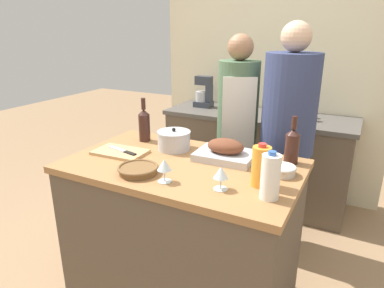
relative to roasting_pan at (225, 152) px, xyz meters
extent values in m
cube|color=brown|center=(-0.20, -0.17, -0.54)|extent=(1.31, 0.80, 0.90)
cube|color=#A37042|center=(-0.20, -0.17, -0.07)|extent=(1.35, 0.82, 0.04)
cube|color=brown|center=(-0.20, 1.34, -0.56)|extent=(1.74, 0.58, 0.86)
cube|color=#56514C|center=(-0.20, 1.34, -0.11)|extent=(1.79, 0.60, 0.04)
cube|color=beige|center=(-0.20, 1.69, 0.29)|extent=(2.29, 0.10, 2.55)
cube|color=#BCBCC1|center=(0.00, 0.00, -0.03)|extent=(0.35, 0.26, 0.04)
ellipsoid|color=brown|center=(0.00, 0.00, 0.03)|extent=(0.23, 0.16, 0.09)
cylinder|color=brown|center=(-0.34, -0.41, -0.03)|extent=(0.20, 0.20, 0.03)
torus|color=brown|center=(-0.34, -0.41, -0.01)|extent=(0.22, 0.22, 0.02)
cube|color=tan|center=(-0.62, -0.21, -0.04)|extent=(0.33, 0.22, 0.02)
cylinder|color=#B7B7BC|center=(-0.36, 0.01, 0.01)|extent=(0.21, 0.21, 0.11)
cylinder|color=#B7B7BC|center=(-0.36, 0.01, 0.07)|extent=(0.22, 0.22, 0.01)
sphere|color=black|center=(-0.36, 0.01, 0.08)|extent=(0.02, 0.02, 0.02)
cylinder|color=beige|center=(0.36, -0.07, -0.03)|extent=(0.14, 0.14, 0.04)
torus|color=beige|center=(0.36, -0.07, -0.01)|extent=(0.15, 0.15, 0.02)
cylinder|color=orange|center=(0.29, -0.25, 0.05)|extent=(0.09, 0.09, 0.20)
cylinder|color=red|center=(0.29, -0.25, 0.16)|extent=(0.04, 0.04, 0.02)
cylinder|color=white|center=(0.37, -0.36, 0.06)|extent=(0.09, 0.09, 0.21)
cylinder|color=#3360B2|center=(0.37, -0.36, 0.17)|extent=(0.04, 0.04, 0.02)
cylinder|color=#381E19|center=(-0.63, 0.07, 0.04)|extent=(0.08, 0.08, 0.19)
cone|color=#381E19|center=(-0.63, 0.07, 0.16)|extent=(0.08, 0.08, 0.04)
cylinder|color=#381E19|center=(-0.63, 0.07, 0.21)|extent=(0.03, 0.03, 0.08)
cylinder|color=#381E19|center=(0.36, 0.12, 0.04)|extent=(0.08, 0.08, 0.17)
cone|color=#381E19|center=(0.36, 0.12, 0.14)|extent=(0.08, 0.08, 0.03)
cylinder|color=#381E19|center=(0.36, 0.12, 0.20)|extent=(0.03, 0.03, 0.07)
cylinder|color=silver|center=(0.13, -0.38, -0.05)|extent=(0.07, 0.07, 0.00)
cylinder|color=silver|center=(0.13, -0.38, -0.02)|extent=(0.01, 0.01, 0.06)
cone|color=silver|center=(0.13, -0.38, 0.04)|extent=(0.07, 0.07, 0.06)
cylinder|color=silver|center=(-0.16, -0.44, -0.05)|extent=(0.07, 0.07, 0.00)
cylinder|color=silver|center=(-0.16, -0.44, -0.01)|extent=(0.01, 0.01, 0.06)
cone|color=silver|center=(-0.16, -0.44, 0.05)|extent=(0.07, 0.07, 0.06)
cube|color=#B7B7BC|center=(-0.65, -0.20, -0.03)|extent=(0.15, 0.06, 0.01)
cube|color=black|center=(-0.53, -0.23, -0.03)|extent=(0.10, 0.05, 0.01)
cube|color=#333842|center=(-0.80, 1.38, -0.06)|extent=(0.18, 0.14, 0.06)
cylinder|color=#B7B7BC|center=(-0.83, 1.38, 0.02)|extent=(0.13, 0.13, 0.10)
cube|color=#333842|center=(-0.74, 1.38, 0.06)|extent=(0.05, 0.08, 0.17)
cube|color=#333842|center=(-0.80, 1.38, 0.19)|extent=(0.17, 0.08, 0.09)
cylinder|color=#B28E2D|center=(-0.50, 1.22, -0.03)|extent=(0.07, 0.07, 0.11)
cylinder|color=black|center=(-0.50, 1.22, 0.04)|extent=(0.03, 0.03, 0.02)
cylinder|color=maroon|center=(0.26, 1.31, -0.03)|extent=(0.06, 0.06, 0.12)
cylinder|color=black|center=(0.26, 1.31, 0.04)|extent=(0.03, 0.03, 0.02)
cylinder|color=#332D28|center=(0.23, 1.42, -0.02)|extent=(0.06, 0.06, 0.13)
cylinder|color=black|center=(0.23, 1.42, 0.05)|extent=(0.02, 0.02, 0.02)
cube|color=beige|center=(-0.17, 0.66, -0.59)|extent=(0.30, 0.25, 0.79)
cylinder|color=#4C6B4C|center=(-0.17, 0.66, 0.14)|extent=(0.31, 0.31, 0.66)
sphere|color=#996B4C|center=(-0.17, 0.66, 0.56)|extent=(0.19, 0.19, 0.19)
cube|color=silver|center=(-0.11, 0.53, -0.05)|extent=(0.23, 0.11, 0.84)
cube|color=beige|center=(0.23, 0.59, -0.57)|extent=(0.36, 0.30, 0.83)
cylinder|color=navy|center=(0.23, 0.59, 0.20)|extent=(0.38, 0.38, 0.70)
sphere|color=#DBAD89|center=(0.23, 0.59, 0.64)|extent=(0.20, 0.20, 0.20)
camera|label=1|loc=(0.70, -1.79, 0.70)|focal=32.00mm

